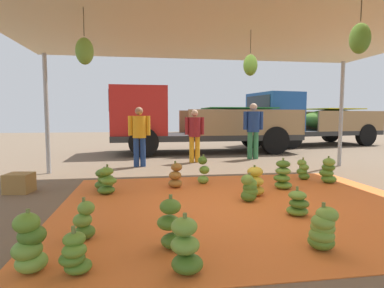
{
  "coord_description": "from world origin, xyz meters",
  "views": [
    {
      "loc": [
        -1.54,
        -4.62,
        1.37
      ],
      "look_at": [
        -0.46,
        2.39,
        0.74
      ],
      "focal_mm": 29.52,
      "sensor_mm": 36.0,
      "label": 1
    }
  ],
  "objects": [
    {
      "name": "banana_bunch_14",
      "position": [
        -2.28,
        1.35,
        0.19
      ],
      "size": [
        0.47,
        0.47,
        0.43
      ],
      "color": "#477523",
      "rests_on": "tarp_orange"
    },
    {
      "name": "worker_0",
      "position": [
        -1.65,
        4.0,
        0.94
      ],
      "size": [
        0.59,
        0.36,
        1.61
      ],
      "color": "navy",
      "rests_on": "ground"
    },
    {
      "name": "worker_2",
      "position": [
        -0.05,
        4.55,
        0.91
      ],
      "size": [
        0.57,
        0.35,
        1.57
      ],
      "color": "orange",
      "rests_on": "ground"
    },
    {
      "name": "banana_bunch_0",
      "position": [
        0.34,
        0.5,
        0.24
      ],
      "size": [
        0.44,
        0.44,
        0.53
      ],
      "color": "gold",
      "rests_on": "tarp_orange"
    },
    {
      "name": "crate_0",
      "position": [
        -3.76,
        1.37,
        0.17
      ],
      "size": [
        0.48,
        0.46,
        0.35
      ],
      "primitive_type": "cube",
      "rotation": [
        0.0,
        0.0,
        -0.14
      ],
      "color": "olive",
      "rests_on": "ground"
    },
    {
      "name": "tarp_orange",
      "position": [
        0.0,
        0.0,
        0.01
      ],
      "size": [
        5.63,
        4.57,
        0.01
      ],
      "primitive_type": "cube",
      "color": "orange",
      "rests_on": "ground"
    },
    {
      "name": "banana_bunch_15",
      "position": [
        -2.2,
        -1.06,
        0.2
      ],
      "size": [
        0.29,
        0.29,
        0.46
      ],
      "color": "#477523",
      "rests_on": "tarp_orange"
    },
    {
      "name": "banana_bunch_13",
      "position": [
        -2.53,
        -1.78,
        0.26
      ],
      "size": [
        0.36,
        0.36,
        0.57
      ],
      "color": "#75A83D",
      "rests_on": "tarp_orange"
    },
    {
      "name": "banana_bunch_8",
      "position": [
        -2.14,
        -1.88,
        0.18
      ],
      "size": [
        0.34,
        0.33,
        0.43
      ],
      "color": "#518428",
      "rests_on": "tarp_orange"
    },
    {
      "name": "worker_1",
      "position": [
        1.92,
        5.02,
        1.04
      ],
      "size": [
        0.65,
        0.4,
        1.78
      ],
      "color": "#337A4C",
      "rests_on": "ground"
    },
    {
      "name": "banana_bunch_1",
      "position": [
        0.25,
        -1.74,
        0.22
      ],
      "size": [
        0.38,
        0.38,
        0.49
      ],
      "color": "#518428",
      "rests_on": "tarp_orange"
    },
    {
      "name": "banana_bunch_7",
      "position": [
        -1.27,
        -1.45,
        0.25
      ],
      "size": [
        0.37,
        0.37,
        0.56
      ],
      "color": "#477523",
      "rests_on": "tarp_orange"
    },
    {
      "name": "banana_bunch_6",
      "position": [
        0.54,
        -0.65,
        0.17
      ],
      "size": [
        0.38,
        0.4,
        0.4
      ],
      "color": "#60932D",
      "rests_on": "tarp_orange"
    },
    {
      "name": "tent_canopy",
      "position": [
        -0.01,
        -0.09,
        2.8
      ],
      "size": [
        8.0,
        7.0,
        2.89
      ],
      "color": "#9EA0A5",
      "rests_on": "ground"
    },
    {
      "name": "banana_bunch_9",
      "position": [
        1.04,
        0.9,
        0.26
      ],
      "size": [
        0.46,
        0.45,
        0.59
      ],
      "color": "#60932D",
      "rests_on": "tarp_orange"
    },
    {
      "name": "banana_bunch_3",
      "position": [
        -0.36,
        1.55,
        0.27
      ],
      "size": [
        0.3,
        0.28,
        0.6
      ],
      "color": "#6B9E38",
      "rests_on": "tarp_orange"
    },
    {
      "name": "banana_bunch_4",
      "position": [
        0.13,
        0.15,
        0.21
      ],
      "size": [
        0.33,
        0.3,
        0.46
      ],
      "color": "#477523",
      "rests_on": "tarp_orange"
    },
    {
      "name": "cargo_truck_far",
      "position": [
        6.14,
        9.23,
        1.19
      ],
      "size": [
        6.34,
        3.44,
        2.4
      ],
      "color": "#2D2D2D",
      "rests_on": "ground"
    },
    {
      "name": "cargo_truck_main",
      "position": [
        0.41,
        7.13,
        1.18
      ],
      "size": [
        6.91,
        2.61,
        2.4
      ],
      "color": "#2D2D2D",
      "rests_on": "ground"
    },
    {
      "name": "banana_bunch_11",
      "position": [
        2.18,
        1.24,
        0.25
      ],
      "size": [
        0.4,
        0.4,
        0.55
      ],
      "color": "#518428",
      "rests_on": "tarp_orange"
    },
    {
      "name": "banana_bunch_2",
      "position": [
        -0.95,
        1.31,
        0.23
      ],
      "size": [
        0.34,
        0.34,
        0.51
      ],
      "color": "#996628",
      "rests_on": "tarp_orange"
    },
    {
      "name": "banana_bunch_5",
      "position": [
        -2.18,
        0.97,
        0.23
      ],
      "size": [
        0.45,
        0.43,
        0.52
      ],
      "color": "#477523",
      "rests_on": "tarp_orange"
    },
    {
      "name": "banana_bunch_12",
      "position": [
        1.85,
        1.65,
        0.21
      ],
      "size": [
        0.34,
        0.32,
        0.48
      ],
      "color": "#477523",
      "rests_on": "tarp_orange"
    },
    {
      "name": "banana_bunch_10",
      "position": [
        -1.19,
        -1.99,
        0.24
      ],
      "size": [
        0.37,
        0.36,
        0.53
      ],
      "color": "#477523",
      "rests_on": "tarp_orange"
    },
    {
      "name": "ground_plane",
      "position": [
        0.0,
        3.0,
        0.0
      ],
      "size": [
        40.0,
        40.0,
        0.0
      ],
      "primitive_type": "plane",
      "color": "brown"
    }
  ]
}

